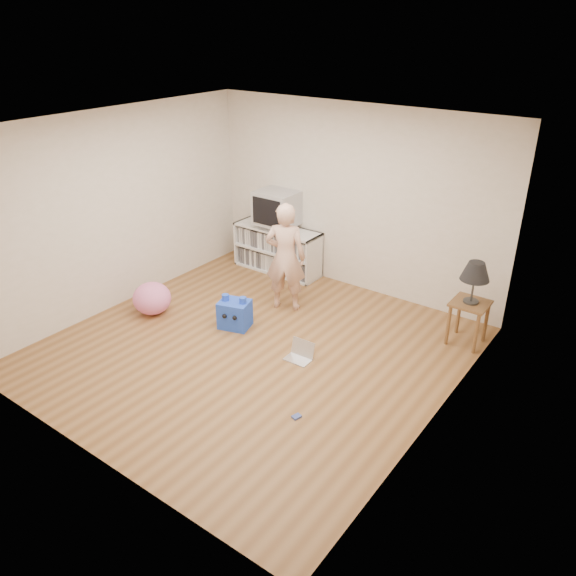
% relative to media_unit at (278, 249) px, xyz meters
% --- Properties ---
extents(ground, '(4.50, 4.50, 0.00)m').
position_rel_media_unit_xyz_m(ground, '(1.15, -2.04, -0.35)').
color(ground, brown).
rests_on(ground, ground).
extents(walls, '(4.52, 4.52, 2.60)m').
position_rel_media_unit_xyz_m(walls, '(1.15, -2.04, 0.95)').
color(walls, beige).
rests_on(walls, ground).
extents(ceiling, '(4.50, 4.50, 0.01)m').
position_rel_media_unit_xyz_m(ceiling, '(1.15, -2.04, 2.25)').
color(ceiling, white).
rests_on(ceiling, walls).
extents(media_unit, '(1.40, 0.45, 0.70)m').
position_rel_media_unit_xyz_m(media_unit, '(0.00, 0.00, 0.00)').
color(media_unit, white).
rests_on(media_unit, ground).
extents(dvd_deck, '(0.45, 0.35, 0.07)m').
position_rel_media_unit_xyz_m(dvd_deck, '(-0.00, -0.02, 0.39)').
color(dvd_deck, gray).
rests_on(dvd_deck, media_unit).
extents(crt_tv, '(0.60, 0.53, 0.50)m').
position_rel_media_unit_xyz_m(crt_tv, '(-0.00, -0.02, 0.67)').
color(crt_tv, '#AAAAB0').
rests_on(crt_tv, dvd_deck).
extents(side_table, '(0.42, 0.42, 0.55)m').
position_rel_media_unit_xyz_m(side_table, '(3.14, -0.39, 0.07)').
color(side_table, brown).
rests_on(side_table, ground).
extents(table_lamp, '(0.34, 0.34, 0.52)m').
position_rel_media_unit_xyz_m(table_lamp, '(3.14, -0.39, 0.59)').
color(table_lamp, '#333333').
rests_on(table_lamp, side_table).
extents(person, '(0.64, 0.55, 1.48)m').
position_rel_media_unit_xyz_m(person, '(0.83, -0.94, 0.39)').
color(person, beige).
rests_on(person, ground).
extents(laptop, '(0.31, 0.25, 0.21)m').
position_rel_media_unit_xyz_m(laptop, '(1.72, -1.86, -0.29)').
color(laptop, silver).
rests_on(laptop, ground).
extents(playing_cards, '(0.09, 0.10, 0.02)m').
position_rel_media_unit_xyz_m(playing_cards, '(2.31, -2.76, -0.34)').
color(playing_cards, '#4054AB').
rests_on(playing_cards, ground).
extents(plush_blue, '(0.45, 0.40, 0.44)m').
position_rel_media_unit_xyz_m(plush_blue, '(0.62, -1.75, -0.16)').
color(plush_blue, blue).
rests_on(plush_blue, ground).
extents(plush_pink, '(0.60, 0.60, 0.43)m').
position_rel_media_unit_xyz_m(plush_pink, '(-0.51, -2.11, -0.14)').
color(plush_pink, pink).
rests_on(plush_pink, ground).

